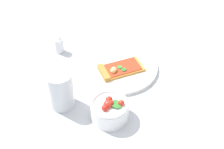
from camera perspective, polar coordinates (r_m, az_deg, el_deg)
name	(u,v)px	position (r m, az deg, el deg)	size (l,w,h in m)	color
ground_plane	(118,68)	(1.07, 1.17, 1.14)	(2.40, 2.40, 0.00)	silver
plate	(118,66)	(1.06, 1.03, 1.56)	(0.27, 0.27, 0.01)	white
pizza_slice_main	(117,69)	(1.03, 1.02, 0.96)	(0.15, 0.09, 0.03)	gold
salad_bowl	(110,110)	(0.89, -0.41, -6.50)	(0.11, 0.11, 0.07)	white
soda_glass	(61,91)	(0.92, -9.42, -3.03)	(0.08, 0.08, 0.12)	silver
paper_napkin	(210,75)	(1.09, 17.63, -0.15)	(0.12, 0.16, 0.00)	white
pepper_shaker	(59,44)	(1.13, -9.77, 5.52)	(0.03, 0.03, 0.07)	silver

